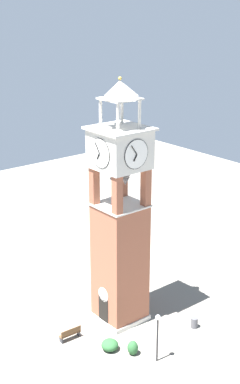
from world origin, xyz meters
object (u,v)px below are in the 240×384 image
(clock_tower, at_px, (120,227))
(park_bench, at_px, (70,334))
(trash_bin, at_px, (194,323))
(lamp_post, at_px, (158,329))

(clock_tower, height_order, park_bench, clock_tower)
(clock_tower, bearing_deg, park_bench, -90.21)
(clock_tower, relative_size, trash_bin, 22.61)
(clock_tower, xyz_separation_m, lamp_post, (5.63, -1.41, -4.96))
(park_bench, distance_m, trash_bin, 9.11)
(park_bench, height_order, lamp_post, lamp_post)
(clock_tower, bearing_deg, lamp_post, -14.08)
(park_bench, bearing_deg, clock_tower, 89.79)
(trash_bin, bearing_deg, clock_tower, -142.91)
(lamp_post, bearing_deg, clock_tower, 165.92)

